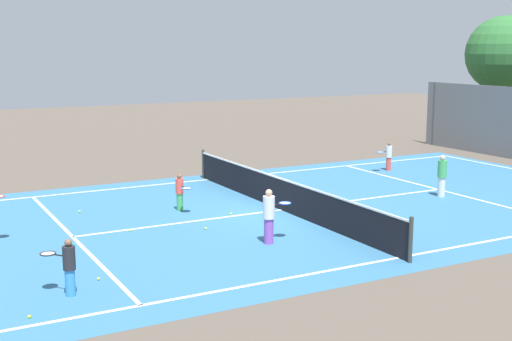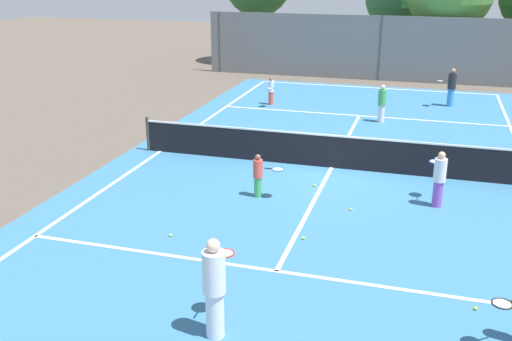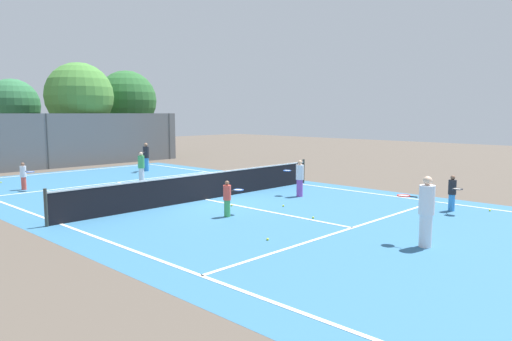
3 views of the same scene
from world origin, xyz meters
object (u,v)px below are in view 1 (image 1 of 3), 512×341
(tennis_ball_0, at_px, (99,279))
(tennis_ball_7, at_px, (131,230))
(tennis_ball_4, at_px, (79,211))
(tennis_ball_6, at_px, (231,214))
(tennis_ball_5, at_px, (206,228))
(player_5, at_px, (388,156))
(player_1, at_px, (180,192))
(player_6, at_px, (269,215))
(tennis_ball_2, at_px, (440,164))
(player_2, at_px, (68,266))
(tennis_ball_3, at_px, (29,317))
(player_0, at_px, (442,175))

(tennis_ball_0, bearing_deg, tennis_ball_7, 151.85)
(tennis_ball_4, relative_size, tennis_ball_6, 1.00)
(tennis_ball_0, distance_m, tennis_ball_5, 4.59)
(player_5, bearing_deg, tennis_ball_0, -61.84)
(player_1, distance_m, player_5, 10.32)
(player_6, xyz_separation_m, tennis_ball_6, (-3.16, 0.46, -0.70))
(player_1, xyz_separation_m, tennis_ball_2, (-2.42, 12.86, -0.56))
(player_1, xyz_separation_m, tennis_ball_4, (-1.22, -2.80, -0.56))
(player_2, xyz_separation_m, tennis_ball_0, (-0.62, 0.76, -0.59))
(player_6, xyz_separation_m, tennis_ball_4, (-5.59, -3.46, -0.70))
(player_2, distance_m, tennis_ball_2, 19.37)
(tennis_ball_5, bearing_deg, tennis_ball_4, -144.57)
(player_2, relative_size, tennis_ball_3, 18.00)
(player_0, distance_m, tennis_ball_0, 12.74)
(tennis_ball_0, relative_size, tennis_ball_7, 1.00)
(player_5, bearing_deg, tennis_ball_2, 90.04)
(player_1, xyz_separation_m, tennis_ball_0, (5.07, -3.95, -0.56))
(player_5, height_order, tennis_ball_5, player_5)
(tennis_ball_0, distance_m, tennis_ball_2, 18.41)
(player_1, distance_m, tennis_ball_4, 3.10)
(player_5, bearing_deg, player_2, -61.19)
(tennis_ball_2, height_order, tennis_ball_4, same)
(player_1, relative_size, tennis_ball_6, 17.26)
(player_1, relative_size, tennis_ball_5, 17.26)
(player_1, distance_m, tennis_ball_6, 1.75)
(tennis_ball_0, distance_m, tennis_ball_3, 2.24)
(tennis_ball_2, relative_size, tennis_ball_3, 1.00)
(tennis_ball_7, bearing_deg, tennis_ball_6, 96.98)
(player_0, bearing_deg, tennis_ball_6, -98.37)
(tennis_ball_4, bearing_deg, player_2, -15.54)
(tennis_ball_2, bearing_deg, tennis_ball_4, -85.62)
(player_6, height_order, tennis_ball_6, player_6)
(player_1, relative_size, tennis_ball_4, 17.26)
(player_1, height_order, tennis_ball_5, player_1)
(player_6, bearing_deg, player_1, -171.38)
(player_5, height_order, tennis_ball_3, player_5)
(player_0, height_order, tennis_ball_0, player_0)
(player_0, distance_m, player_2, 13.61)
(player_5, distance_m, tennis_ball_5, 11.34)
(tennis_ball_2, distance_m, tennis_ball_6, 12.29)
(tennis_ball_7, bearing_deg, player_5, 108.36)
(tennis_ball_6, bearing_deg, tennis_ball_5, -48.96)
(player_2, bearing_deg, tennis_ball_6, 127.47)
(tennis_ball_2, xyz_separation_m, tennis_ball_5, (4.81, -13.09, 0.00))
(player_2, relative_size, tennis_ball_4, 18.00)
(player_0, height_order, player_5, player_0)
(player_6, xyz_separation_m, tennis_ball_5, (-1.98, -0.89, -0.70))
(player_6, height_order, tennis_ball_2, player_6)
(player_5, height_order, tennis_ball_7, player_5)
(tennis_ball_5, bearing_deg, player_6, 24.16)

